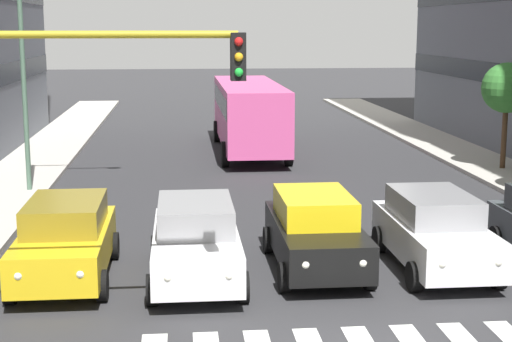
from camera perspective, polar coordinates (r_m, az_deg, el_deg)
name	(u,v)px	position (r m, az deg, el deg)	size (l,w,h in m)	color
car_1	(434,231)	(18.17, 12.86, -4.25)	(2.02, 4.44, 1.72)	silver
car_2	(315,231)	(17.73, 4.33, -4.38)	(2.02, 4.44, 1.72)	black
car_3	(196,241)	(16.96, -4.41, -5.07)	(2.02, 4.44, 1.72)	silver
car_4	(66,239)	(17.49, -13.69, -4.86)	(2.02, 4.44, 1.72)	gold
bus_behind_traffic	(249,109)	(34.17, -0.53, 4.51)	(2.78, 10.50, 3.00)	#DB5193
traffic_light_gantry	(24,134)	(12.91, -16.52, 2.63)	(5.11, 0.36, 5.50)	#AD991E
street_lamp_right	(41,52)	(26.14, -15.39, 8.35)	(3.44, 0.28, 7.22)	#4C6B56
street_tree_2	(507,89)	(30.67, 17.80, 5.74)	(1.88, 1.88, 3.96)	#513823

